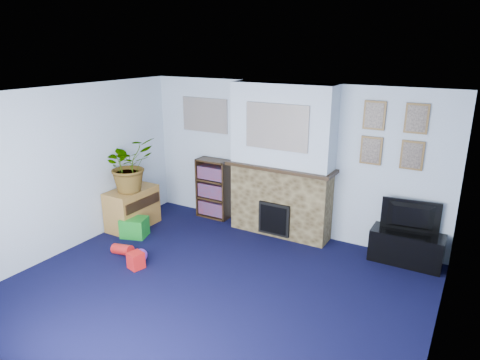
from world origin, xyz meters
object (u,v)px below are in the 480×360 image
Objects in this scene: television at (410,217)px; sideboard at (132,207)px; bookshelf at (214,190)px; tv_stand at (406,248)px.

television is 0.90× the size of sideboard.
television is at bearing -0.99° from bookshelf.
tv_stand is at bearing 82.23° from television.
sideboard is (-4.19, -1.00, -0.33)m from television.
tv_stand is at bearing -1.34° from bookshelf.
bookshelf reaches higher than sideboard.
tv_stand is 1.24× the size of television.
bookshelf is 1.22× the size of sideboard.
bookshelf reaches higher than television.
sideboard is (-4.19, -0.98, 0.12)m from tv_stand.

